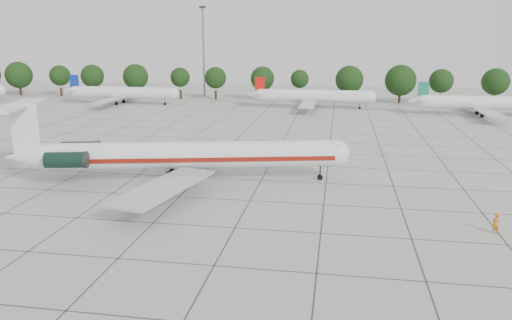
{
  "coord_description": "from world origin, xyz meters",
  "views": [
    {
      "loc": [
        9.13,
        -50.83,
        17.59
      ],
      "look_at": [
        -0.06,
        4.39,
        3.5
      ],
      "focal_mm": 35.0,
      "sensor_mm": 36.0,
      "label": 1
    }
  ],
  "objects_px": {
    "ground_crew": "(496,223)",
    "floodlight_mast": "(203,47)",
    "main_airliner": "(174,155)",
    "bg_airliner_b": "(122,93)",
    "bg_airliner_c": "(313,96)",
    "bg_airliner_d": "(485,103)"
  },
  "relations": [
    {
      "from": "bg_airliner_c",
      "to": "floodlight_mast",
      "type": "relative_size",
      "value": 1.11
    },
    {
      "from": "main_airliner",
      "to": "ground_crew",
      "type": "relative_size",
      "value": 21.4
    },
    {
      "from": "bg_airliner_b",
      "to": "bg_airliner_c",
      "type": "distance_m",
      "value": 49.26
    },
    {
      "from": "bg_airliner_b",
      "to": "bg_airliner_c",
      "type": "bearing_deg",
      "value": 1.03
    },
    {
      "from": "ground_crew",
      "to": "bg_airliner_d",
      "type": "distance_m",
      "value": 73.41
    },
    {
      "from": "bg_airliner_c",
      "to": "floodlight_mast",
      "type": "distance_m",
      "value": 39.89
    },
    {
      "from": "ground_crew",
      "to": "floodlight_mast",
      "type": "height_order",
      "value": "floodlight_mast"
    },
    {
      "from": "bg_airliner_c",
      "to": "bg_airliner_d",
      "type": "height_order",
      "value": "same"
    },
    {
      "from": "bg_airliner_b",
      "to": "bg_airliner_d",
      "type": "height_order",
      "value": "same"
    },
    {
      "from": "ground_crew",
      "to": "bg_airliner_b",
      "type": "height_order",
      "value": "bg_airliner_b"
    },
    {
      "from": "bg_airliner_d",
      "to": "floodlight_mast",
      "type": "distance_m",
      "value": 76.49
    },
    {
      "from": "bg_airliner_d",
      "to": "main_airliner",
      "type": "bearing_deg",
      "value": -130.31
    },
    {
      "from": "main_airliner",
      "to": "bg_airliner_b",
      "type": "relative_size",
      "value": 1.46
    },
    {
      "from": "ground_crew",
      "to": "bg_airliner_c",
      "type": "height_order",
      "value": "bg_airliner_c"
    },
    {
      "from": "bg_airliner_c",
      "to": "ground_crew",
      "type": "bearing_deg",
      "value": -74.99
    },
    {
      "from": "main_airliner",
      "to": "ground_crew",
      "type": "height_order",
      "value": "main_airliner"
    },
    {
      "from": "bg_airliner_d",
      "to": "ground_crew",
      "type": "bearing_deg",
      "value": -103.69
    },
    {
      "from": "floodlight_mast",
      "to": "main_airliner",
      "type": "bearing_deg",
      "value": -77.2
    },
    {
      "from": "floodlight_mast",
      "to": "bg_airliner_b",
      "type": "bearing_deg",
      "value": -128.72
    },
    {
      "from": "bg_airliner_b",
      "to": "bg_airliner_d",
      "type": "xyz_separation_m",
      "value": [
        87.46,
        -5.52,
        0.0
      ]
    },
    {
      "from": "main_airliner",
      "to": "ground_crew",
      "type": "bearing_deg",
      "value": -30.3
    },
    {
      "from": "bg_airliner_c",
      "to": "bg_airliner_b",
      "type": "bearing_deg",
      "value": -178.97
    }
  ]
}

